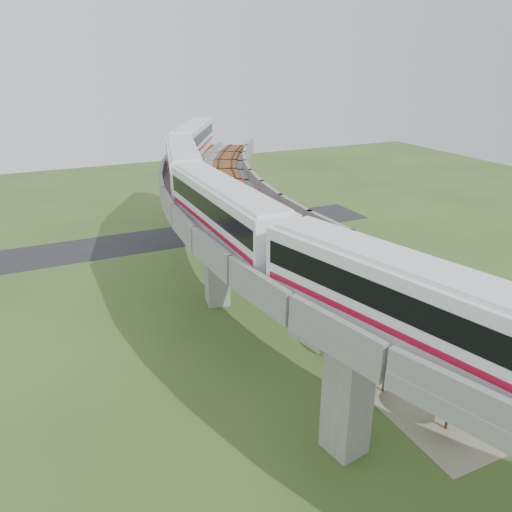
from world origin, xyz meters
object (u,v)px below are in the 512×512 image
at_px(car_white, 501,387).
at_px(car_red, 429,312).
at_px(metro_train, 228,183).
at_px(car_dark, 434,312).

relative_size(car_white, car_red, 0.95).
distance_m(metro_train, car_red, 21.03).
xyz_separation_m(metro_train, car_red, (16.03, -6.92, -11.73)).
distance_m(car_white, car_dark, 10.59).
height_order(metro_train, car_red, metro_train).
xyz_separation_m(car_white, car_dark, (3.52, 9.99, 0.11)).
bearing_deg(metro_train, car_white, -53.48).
bearing_deg(metro_train, car_red, -23.36).
height_order(metro_train, car_white, metro_train).
bearing_deg(metro_train, car_dark, -24.04).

